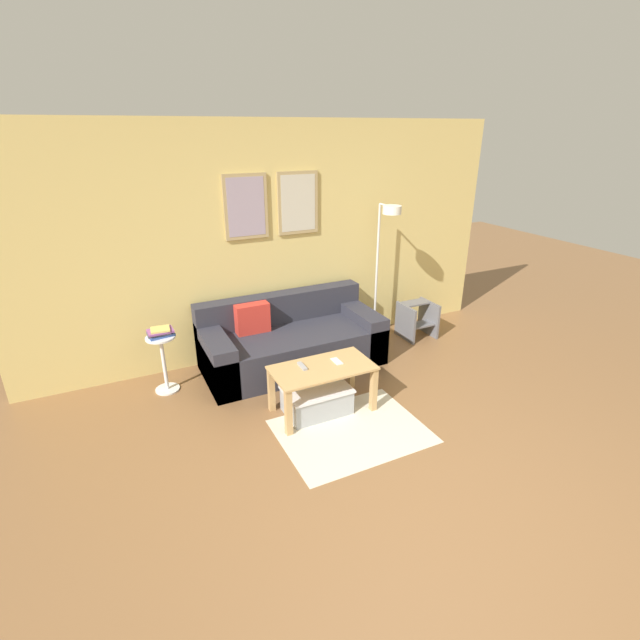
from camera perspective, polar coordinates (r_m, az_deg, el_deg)
ground_plane at (r=3.49m, az=15.25°, el=-23.09°), size 16.00×16.00×0.00m
wall_back at (r=5.20m, az=-5.42°, el=9.53°), size 5.60×0.09×2.55m
area_rug at (r=4.17m, az=3.91°, el=-13.46°), size 1.25×0.95×0.01m
couch at (r=5.11m, az=-3.63°, el=-2.72°), size 1.93×0.87×0.74m
coffee_table at (r=4.25m, az=0.31°, el=-6.93°), size 0.93×0.49×0.45m
storage_bin at (r=4.35m, az=-0.41°, el=-9.79°), size 0.60×0.40×0.25m
floor_lamp at (r=5.45m, az=8.01°, el=8.80°), size 0.24×0.47×1.66m
side_table at (r=4.82m, az=-18.73°, el=-4.57°), size 0.28×0.28×0.59m
book_stack at (r=4.71m, az=-19.07°, el=-1.45°), size 0.26×0.18×0.08m
remote_control at (r=4.20m, az=-2.20°, el=-5.69°), size 0.04×0.15×0.02m
cell_phone at (r=4.30m, az=2.08°, el=-5.09°), size 0.07×0.14×0.01m
step_stool at (r=5.93m, az=11.88°, el=0.13°), size 0.39×0.39×0.44m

